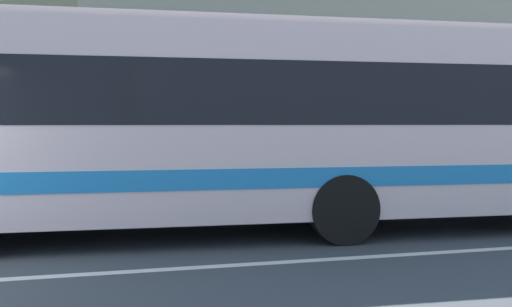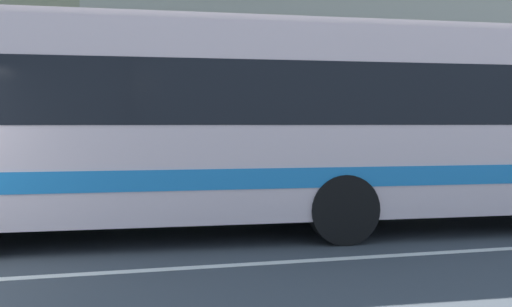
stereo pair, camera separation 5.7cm
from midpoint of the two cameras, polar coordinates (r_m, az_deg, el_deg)
apartment_block_right at (r=25.11m, az=12.88°, el=14.16°), size 23.89×9.74×13.27m
transit_bus at (r=9.34m, az=1.94°, el=3.28°), size 11.17×3.16×3.22m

